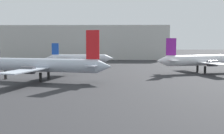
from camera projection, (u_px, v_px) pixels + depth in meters
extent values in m
cylinder|color=#B2BCCC|center=(39.00, 65.00, 54.57)|extent=(25.16, 8.47, 2.76)
cone|color=#B2BCCC|center=(104.00, 66.00, 51.04)|extent=(3.59, 3.39, 2.76)
cube|color=#B2BCCC|center=(44.00, 67.00, 54.29)|extent=(9.32, 25.51, 0.20)
cube|color=#B2BCCC|center=(95.00, 65.00, 51.50)|extent=(3.54, 7.25, 0.13)
cube|color=red|center=(93.00, 45.00, 51.24)|extent=(2.64, 0.85, 5.64)
cylinder|color=#4C4C54|center=(28.00, 70.00, 49.85)|extent=(2.77, 2.03, 1.49)
cylinder|color=#4C4C54|center=(52.00, 66.00, 59.14)|extent=(2.77, 2.03, 1.49)
cube|color=black|center=(6.00, 75.00, 56.80)|extent=(0.50, 0.50, 1.89)
cube|color=black|center=(41.00, 77.00, 52.87)|extent=(0.50, 0.50, 1.89)
cube|color=black|center=(49.00, 75.00, 56.07)|extent=(0.50, 0.50, 1.89)
cylinder|color=white|center=(205.00, 60.00, 69.22)|extent=(21.39, 8.69, 2.80)
cone|color=white|center=(162.00, 61.00, 66.07)|extent=(3.73, 3.54, 2.80)
cube|color=white|center=(201.00, 62.00, 68.99)|extent=(9.10, 19.92, 0.20)
cube|color=white|center=(169.00, 60.00, 66.55)|extent=(3.95, 7.42, 0.14)
cube|color=purple|center=(171.00, 47.00, 66.36)|extent=(2.68, 1.00, 4.30)
cylinder|color=#4C4C54|center=(195.00, 61.00, 72.76)|extent=(2.87, 2.18, 1.53)
cylinder|color=#4C4C54|center=(212.00, 63.00, 65.57)|extent=(2.87, 2.18, 1.53)
cube|color=black|center=(197.00, 69.00, 70.80)|extent=(0.53, 0.53, 1.90)
cube|color=black|center=(205.00, 70.00, 67.53)|extent=(0.53, 0.53, 1.90)
cylinder|color=silver|center=(79.00, 58.00, 89.94)|extent=(17.72, 3.72, 2.57)
cone|color=silver|center=(109.00, 58.00, 90.38)|extent=(2.99, 2.75, 2.57)
cone|color=silver|center=(49.00, 58.00, 89.50)|extent=(2.99, 2.75, 2.57)
cube|color=silver|center=(77.00, 59.00, 89.94)|extent=(4.64, 20.11, 0.17)
cube|color=silver|center=(54.00, 58.00, 89.56)|extent=(2.14, 6.21, 0.12)
cube|color=#1947B2|center=(55.00, 49.00, 89.30)|extent=(2.34, 0.37, 3.83)
cylinder|color=#4C4C54|center=(79.00, 59.00, 93.74)|extent=(2.26, 1.45, 1.31)
cylinder|color=#4C4C54|center=(77.00, 60.00, 86.21)|extent=(2.26, 1.45, 1.31)
cube|color=black|center=(96.00, 64.00, 90.36)|extent=(0.39, 0.39, 1.31)
cube|color=black|center=(77.00, 64.00, 91.53)|extent=(0.39, 0.39, 1.31)
cube|color=black|center=(76.00, 64.00, 88.63)|extent=(0.39, 0.39, 1.31)
cube|color=#B7B7B2|center=(87.00, 43.00, 130.23)|extent=(78.09, 18.79, 15.93)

